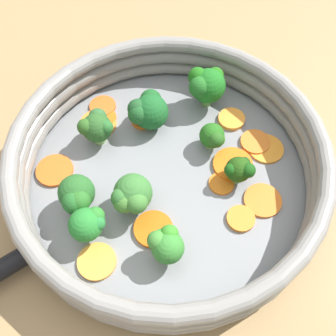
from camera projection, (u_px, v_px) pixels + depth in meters
ground_plane at (168, 179)px, 0.48m from camera, size 4.00×4.00×0.00m
skillet at (168, 177)px, 0.47m from camera, size 0.34×0.34×0.01m
skillet_rim_wall at (168, 161)px, 0.44m from camera, size 0.36×0.36×0.06m
skillet_rivet_left at (31, 225)px, 0.43m from camera, size 0.01×0.01×0.01m
skillet_rivet_right at (57, 271)px, 0.40m from camera, size 0.01×0.01×0.01m
carrot_slice_0 at (255, 142)px, 0.49m from camera, size 0.05×0.05×0.01m
carrot_slice_1 at (231, 119)px, 0.51m from camera, size 0.05×0.05×0.01m
carrot_slice_2 at (266, 149)px, 0.48m from camera, size 0.06×0.06×0.00m
carrot_slice_3 at (97, 261)px, 0.41m from camera, size 0.05×0.05×0.00m
carrot_slice_4 at (103, 106)px, 0.52m from camera, size 0.04×0.04×0.00m
carrot_slice_5 at (104, 118)px, 0.51m from camera, size 0.05×0.05×0.00m
carrot_slice_6 at (142, 120)px, 0.51m from camera, size 0.03×0.03×0.01m
carrot_slice_7 at (221, 183)px, 0.46m from camera, size 0.04×0.04×0.00m
carrot_slice_8 at (98, 124)px, 0.50m from camera, size 0.06×0.06×0.00m
carrot_slice_9 at (233, 165)px, 0.47m from camera, size 0.06×0.06×0.01m
carrot_slice_10 at (55, 170)px, 0.47m from camera, size 0.05×0.05×0.00m
carrot_slice_11 at (153, 229)px, 0.43m from camera, size 0.04×0.04×0.01m
carrot_slice_12 at (241, 219)px, 0.43m from camera, size 0.04×0.04×0.00m
carrot_slice_13 at (263, 200)px, 0.45m from camera, size 0.06×0.06×0.00m
broccoli_floret_0 at (131, 196)px, 0.42m from camera, size 0.04×0.05×0.05m
broccoli_floret_1 at (213, 137)px, 0.47m from camera, size 0.03×0.03×0.04m
broccoli_floret_2 at (239, 170)px, 0.44m from camera, size 0.03×0.03×0.04m
broccoli_floret_3 at (88, 224)px, 0.40m from camera, size 0.04×0.04×0.05m
broccoli_floret_4 at (97, 126)px, 0.47m from camera, size 0.04×0.04×0.04m
broccoli_floret_5 at (148, 110)px, 0.48m from camera, size 0.05×0.05×0.05m
broccoli_floret_6 at (206, 85)px, 0.49m from camera, size 0.05×0.05×0.06m
broccoli_floret_7 at (166, 244)px, 0.39m from camera, size 0.04×0.04×0.04m
broccoli_floret_8 at (77, 196)px, 0.42m from camera, size 0.04×0.05×0.05m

